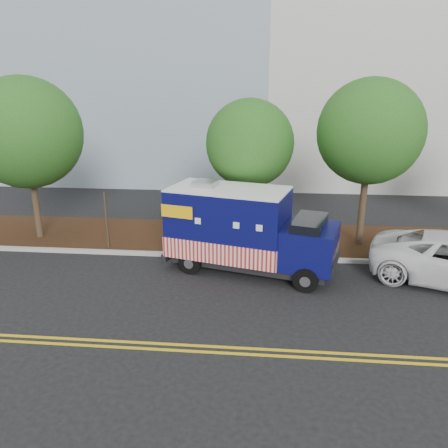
{
  "coord_description": "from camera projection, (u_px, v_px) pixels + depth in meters",
  "views": [
    {
      "loc": [
        1.89,
        -13.91,
        6.38
      ],
      "look_at": [
        0.53,
        0.6,
        1.63
      ],
      "focal_mm": 35.0,
      "sensor_mm": 36.0,
      "label": 1
    }
  ],
  "objects": [
    {
      "name": "sign_post",
      "position": [
        107.0,
        222.0,
        16.91
      ],
      "size": [
        0.06,
        0.06,
        2.4
      ],
      "primitive_type": "cube",
      "color": "#473828",
      "rests_on": "ground"
    },
    {
      "name": "mulch_strip",
      "position": [
        218.0,
        237.0,
        18.6
      ],
      "size": [
        120.0,
        4.0,
        0.15
      ],
      "primitive_type": "cube",
      "color": "black",
      "rests_on": "ground"
    },
    {
      "name": "centerline_far",
      "position": [
        183.0,
        351.0,
        10.86
      ],
      "size": [
        120.0,
        0.1,
        0.01
      ],
      "primitive_type": "cube",
      "color": "gold",
      "rests_on": "ground"
    },
    {
      "name": "tree_c",
      "position": [
        370.0,
        132.0,
        16.29
      ],
      "size": [
        3.95,
        3.95,
        6.59
      ],
      "color": "#38281C",
      "rests_on": "ground"
    },
    {
      "name": "tree_a",
      "position": [
        26.0,
        133.0,
        17.18
      ],
      "size": [
        4.39,
        4.39,
        6.66
      ],
      "color": "#38281C",
      "rests_on": "ground"
    },
    {
      "name": "ground",
      "position": [
        207.0,
        273.0,
        15.31
      ],
      "size": [
        120.0,
        120.0,
        0.0
      ],
      "primitive_type": "plane",
      "color": "black",
      "rests_on": "ground"
    },
    {
      "name": "tree_b",
      "position": [
        250.0,
        144.0,
        17.03
      ],
      "size": [
        3.45,
        3.45,
        5.82
      ],
      "color": "#38281C",
      "rests_on": "ground"
    },
    {
      "name": "centerline_near",
      "position": [
        185.0,
        345.0,
        11.1
      ],
      "size": [
        120.0,
        0.1,
        0.01
      ],
      "primitive_type": "cube",
      "color": "gold",
      "rests_on": "ground"
    },
    {
      "name": "food_truck",
      "position": [
        243.0,
        232.0,
        15.21
      ],
      "size": [
        6.26,
        3.6,
        3.12
      ],
      "rotation": [
        0.0,
        0.0,
        -0.26
      ],
      "color": "black",
      "rests_on": "ground"
    },
    {
      "name": "curb",
      "position": [
        212.0,
        256.0,
        16.62
      ],
      "size": [
        120.0,
        0.18,
        0.15
      ],
      "primitive_type": "cube",
      "color": "#9E9E99",
      "rests_on": "ground"
    }
  ]
}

